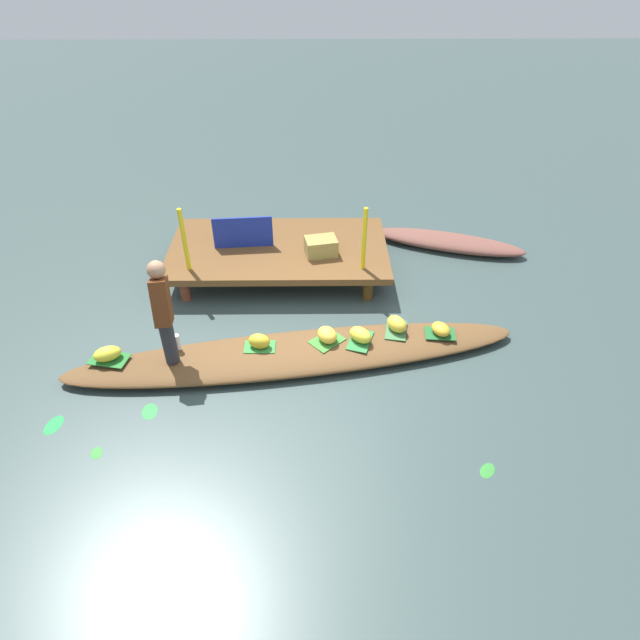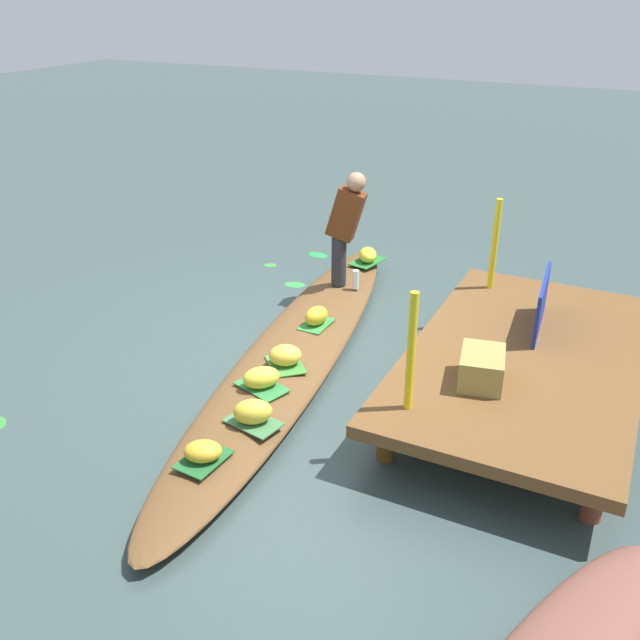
{
  "view_description": "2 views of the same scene",
  "coord_description": "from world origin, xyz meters",
  "views": [
    {
      "loc": [
        0.25,
        -4.9,
        4.4
      ],
      "look_at": [
        0.3,
        0.2,
        0.45
      ],
      "focal_mm": 30.07,
      "sensor_mm": 36.0,
      "label": 1
    },
    {
      "loc": [
        4.94,
        2.69,
        3.19
      ],
      "look_at": [
        0.06,
        0.3,
        0.52
      ],
      "focal_mm": 39.09,
      "sensor_mm": 36.0,
      "label": 2
    }
  ],
  "objects": [
    {
      "name": "leaf_mat_3",
      "position": [
        0.79,
        0.12,
        0.19
      ],
      "size": [
        0.37,
        0.48,
        0.01
      ],
      "primitive_type": "cube",
      "rotation": [
        0.0,
        0.0,
        1.26
      ],
      "color": "#2C773A",
      "rests_on": "vendor_boat"
    },
    {
      "name": "dock_platform",
      "position": [
        -0.3,
        2.01,
        0.37
      ],
      "size": [
        3.2,
        1.8,
        0.43
      ],
      "color": "brown",
      "rests_on": "ground"
    },
    {
      "name": "canal_water",
      "position": [
        0.0,
        0.0,
        0.0
      ],
      "size": [
        40.0,
        40.0,
        0.0
      ],
      "primitive_type": "plane",
      "color": "#374746",
      "rests_on": "ground"
    },
    {
      "name": "leaf_mat_0",
      "position": [
        -0.43,
        0.02,
        0.19
      ],
      "size": [
        0.38,
        0.24,
        0.01
      ],
      "primitive_type": "cube",
      "rotation": [
        0.0,
        0.0,
        3.13
      ],
      "color": "#328639",
      "rests_on": "vendor_boat"
    },
    {
      "name": "banana_bunch_4",
      "position": [
        0.39,
        0.12,
        0.28
      ],
      "size": [
        0.33,
        0.35,
        0.18
      ],
      "primitive_type": "ellipsoid",
      "rotation": [
        0.0,
        0.0,
        5.24
      ],
      "color": "yellow",
      "rests_on": "vendor_boat"
    },
    {
      "name": "railing_post_west",
      "position": [
        -1.5,
        1.41,
        0.88
      ],
      "size": [
        0.06,
        0.06,
        0.9
      ],
      "primitive_type": "cylinder",
      "color": "gold",
      "rests_on": "dock_platform"
    },
    {
      "name": "market_banner",
      "position": [
        -0.8,
        2.01,
        0.67
      ],
      "size": [
        0.86,
        0.1,
        0.47
      ],
      "primitive_type": "cube",
      "rotation": [
        0.0,
        0.0,
        0.08
      ],
      "color": "navy",
      "rests_on": "dock_platform"
    },
    {
      "name": "banana_bunch_3",
      "position": [
        0.79,
        0.12,
        0.28
      ],
      "size": [
        0.35,
        0.35,
        0.18
      ],
      "primitive_type": "ellipsoid",
      "rotation": [
        0.0,
        0.0,
        5.5
      ],
      "color": "yellow",
      "rests_on": "vendor_boat"
    },
    {
      "name": "banana_bunch_5",
      "position": [
        1.26,
        0.33,
        0.29
      ],
      "size": [
        0.32,
        0.35,
        0.19
      ],
      "primitive_type": "ellipsoid",
      "rotation": [
        0.0,
        0.0,
        2.12
      ],
      "color": "yellow",
      "rests_on": "vendor_boat"
    },
    {
      "name": "moored_boat",
      "position": [
        2.39,
        2.7,
        0.1
      ],
      "size": [
        2.48,
        1.27,
        0.2
      ],
      "primitive_type": "ellipsoid",
      "rotation": [
        0.0,
        0.0,
        -0.31
      ],
      "color": "brown",
      "rests_on": "ground"
    },
    {
      "name": "drifting_plant_0",
      "position": [
        -2.57,
        -1.03,
        0.0
      ],
      "size": [
        0.22,
        0.31,
        0.01
      ],
      "primitive_type": "ellipsoid",
      "rotation": [
        0.0,
        0.0,
        1.38
      ],
      "color": "#258843",
      "rests_on": "ground"
    },
    {
      "name": "banana_bunch_0",
      "position": [
        -0.43,
        0.02,
        0.28
      ],
      "size": [
        0.3,
        0.24,
        0.18
      ],
      "primitive_type": "ellipsoid",
      "rotation": [
        0.0,
        0.0,
        6.04
      ],
      "color": "gold",
      "rests_on": "vendor_boat"
    },
    {
      "name": "leaf_mat_2",
      "position": [
        1.79,
        0.25,
        0.19
      ],
      "size": [
        0.39,
        0.29,
        0.01
      ],
      "primitive_type": "cube",
      "rotation": [
        0.0,
        0.0,
        3.06
      ],
      "color": "#1F5D2B",
      "rests_on": "vendor_boat"
    },
    {
      "name": "water_bottle",
      "position": [
        -1.41,
        0.0,
        0.29
      ],
      "size": [
        0.07,
        0.07,
        0.2
      ],
      "primitive_type": "cylinder",
      "color": "silver",
      "rests_on": "vendor_boat"
    },
    {
      "name": "drifting_plant_2",
      "position": [
        1.93,
        -1.66,
        0.0
      ],
      "size": [
        0.23,
        0.24,
        0.01
      ],
      "primitive_type": "ellipsoid",
      "rotation": [
        0.0,
        0.0,
        0.91
      ],
      "color": "#307E31",
      "rests_on": "ground"
    },
    {
      "name": "leaf_mat_4",
      "position": [
        0.39,
        0.12,
        0.19
      ],
      "size": [
        0.48,
        0.47,
        0.01
      ],
      "primitive_type": "cube",
      "rotation": [
        0.0,
        0.0,
        0.74
      ],
      "color": "#3B7F30",
      "rests_on": "vendor_boat"
    },
    {
      "name": "banana_bunch_2",
      "position": [
        1.79,
        0.25,
        0.26
      ],
      "size": [
        0.3,
        0.33,
        0.14
      ],
      "primitive_type": "ellipsoid",
      "rotation": [
        0.0,
        0.0,
        2.05
      ],
      "color": "gold",
      "rests_on": "vendor_boat"
    },
    {
      "name": "vendor_person",
      "position": [
        -1.44,
        -0.14,
        0.89
      ],
      "size": [
        0.24,
        0.44,
        1.25
      ],
      "color": "#28282D",
      "rests_on": "vendor_boat"
    },
    {
      "name": "vendor_boat",
      "position": [
        0.0,
        0.0,
        0.09
      ],
      "size": [
        5.58,
        1.64,
        0.19
      ],
      "primitive_type": "ellipsoid",
      "rotation": [
        0.0,
        0.0,
        0.15
      ],
      "color": "brown",
      "rests_on": "ground"
    },
    {
      "name": "banana_bunch_1",
      "position": [
        -2.18,
        -0.19,
        0.27
      ],
      "size": [
        0.37,
        0.31,
        0.16
      ],
      "primitive_type": "ellipsoid",
      "rotation": [
        0.0,
        0.0,
        3.54
      ],
      "color": "yellow",
      "rests_on": "vendor_boat"
    },
    {
      "name": "railing_post_east",
      "position": [
        0.9,
        1.41,
        0.88
      ],
      "size": [
        0.06,
        0.06,
        0.9
      ],
      "primitive_type": "cylinder",
      "color": "gold",
      "rests_on": "dock_platform"
    },
    {
      "name": "leaf_mat_1",
      "position": [
        -2.18,
        -0.19,
        0.19
      ],
      "size": [
        0.48,
        0.34,
        0.01
      ],
      "primitive_type": "cube",
      "rotation": [
        0.0,
        0.0,
        2.95
      ],
      "color": "#24722D",
      "rests_on": "vendor_boat"
    },
    {
      "name": "drifting_plant_3",
      "position": [
        -1.59,
        -0.84,
        0.0
      ],
      "size": [
        0.22,
        0.28,
        0.01
      ],
      "primitive_type": "ellipsoid",
      "rotation": [
        0.0,
        0.0,
        1.77
      ],
      "color": "#318743",
      "rests_on": "ground"
    },
    {
      "name": "leaf_mat_5",
      "position": [
        1.26,
        0.33,
        0.19
      ],
      "size": [
        0.33,
        0.45,
        0.01
      ],
      "primitive_type": "cube",
      "rotation": [
        0.0,
        0.0,
        1.38
      ],
      "color": "#3D7142",
      "rests_on": "vendor_boat"
    },
    {
      "name": "produce_crate",
      "position": [
        0.33,
        1.78,
        0.56
      ],
      "size": [
        0.49,
        0.4,
        0.25
      ],
      "primitive_type": "cube",
      "rotation": [
        0.0,
        0.0,
        0.2
      ],
      "color": "olive",
      "rests_on": "dock_platform"
    },
    {
      "name": "drifting_plant_1",
      "position": [
        -1.99,
        -1.4,
        0.0
      ],
      "size": [
        0.17,
        0.19,
        0.01
      ],
      "primitive_type": "ellipsoid",
      "rotation": [
        0.0,
        0.0,
        1.92
      ],
      "color": "#378735",
      "rests_on": "ground"
    }
  ]
}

